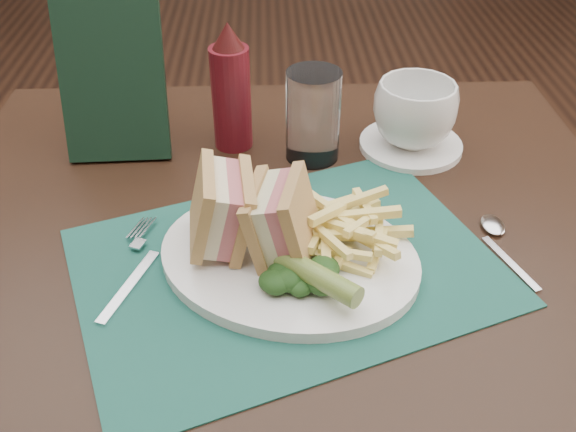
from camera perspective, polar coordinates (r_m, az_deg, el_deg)
The scene contains 16 objects.
floor at distance 1.69m, azimuth -0.86°, elevation -10.03°, with size 7.00×7.00×0.00m, color black.
table_main at distance 1.08m, azimuth -0.39°, elevation -15.90°, with size 0.90×0.75×0.75m, color black, non-canonical shape.
placemat at distance 0.74m, azimuth -0.10°, elevation -4.49°, with size 0.46×0.33×0.00m, color #195145.
plate at distance 0.74m, azimuth 0.08°, elevation -3.74°, with size 0.30×0.24×0.01m, color white, non-canonical shape.
sandwich_half_a at distance 0.72m, azimuth -7.64°, elevation 0.57°, with size 0.06×0.10×0.09m, color tan, non-canonical shape.
sandwich_half_b at distance 0.71m, azimuth -2.27°, elevation 0.03°, with size 0.06×0.09×0.08m, color tan, non-canonical shape.
kale_garnish at distance 0.68m, azimuth 0.99°, elevation -5.26°, with size 0.11×0.08×0.03m, color #163413, non-canonical shape.
pickle_spear at distance 0.67m, azimuth 2.10°, elevation -5.09°, with size 0.02×0.02×0.12m, color #5C762D.
fries_pile at distance 0.73m, azimuth 5.02°, elevation -0.74°, with size 0.18×0.20×0.05m, color #FDE87E, non-canonical shape.
fork at distance 0.75m, azimuth -13.62°, elevation -4.27°, with size 0.03×0.17×0.01m, color silver, non-canonical shape.
spoon at distance 0.80m, azimuth 18.66°, elevation -2.66°, with size 0.03×0.15×0.01m, color silver, non-canonical shape.
saucer at distance 0.97m, azimuth 10.84°, elevation 6.23°, with size 0.15×0.15×0.01m, color white.
coffee_cup at distance 0.94m, azimuth 11.20°, elevation 8.92°, with size 0.12×0.12×0.09m, color white.
drinking_glass at distance 0.90m, azimuth 2.24°, elevation 8.87°, with size 0.08×0.08×0.13m, color white.
ketchup_bottle at distance 0.92m, azimuth -5.11°, elevation 11.37°, with size 0.06×0.06×0.19m, color #520E16, non-canonical shape.
check_presenter at distance 0.93m, azimuth -15.35°, elevation 11.88°, with size 0.14×0.02×0.23m, color black.
Camera 1 is at (-0.02, -1.15, 1.24)m, focal length 40.00 mm.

